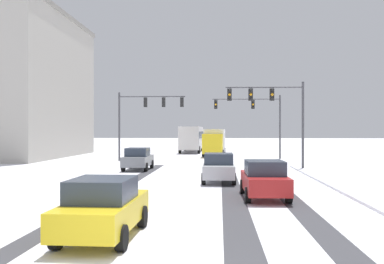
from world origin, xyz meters
The scene contains 12 objects.
wheel_track_left_lane centered at (2.28, 13.08, 0.00)m, with size 0.96×28.78×0.01m, color #424247.
wheel_track_right_lane centered at (-3.29, 13.08, 0.00)m, with size 0.74×28.78×0.01m, color #424247.
wheel_track_center centered at (4.67, 13.08, 0.00)m, with size 0.88×28.78×0.01m, color #424247.
traffic_signal_far_right centered at (5.41, 36.04, 4.68)m, with size 6.99×0.65×6.50m.
traffic_signal_near_right centered at (5.55, 24.05, 4.78)m, with size 5.81×0.57×6.50m.
traffic_signal_far_left centered at (-5.31, 32.17, 4.80)m, with size 6.40×0.39×6.50m.
car_grey_lead centered at (-4.28, 23.05, 0.82)m, with size 1.85×4.11×1.62m.
car_silver_second centered at (1.64, 16.10, 0.82)m, with size 1.86×4.12×1.62m.
car_red_third centered at (3.60, 10.53, 0.82)m, with size 1.92×4.14×1.62m.
car_yellow_cab_fourth centered at (-1.44, 3.53, 0.82)m, with size 1.88×4.13×1.62m.
bus_oncoming centered at (-2.03, 48.87, 1.99)m, with size 2.76×11.02×3.38m.
box_truck_delivery centered at (1.09, 40.16, 1.63)m, with size 2.57×7.50×3.02m.
Camera 1 is at (1.70, -7.77, 2.90)m, focal length 39.83 mm.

